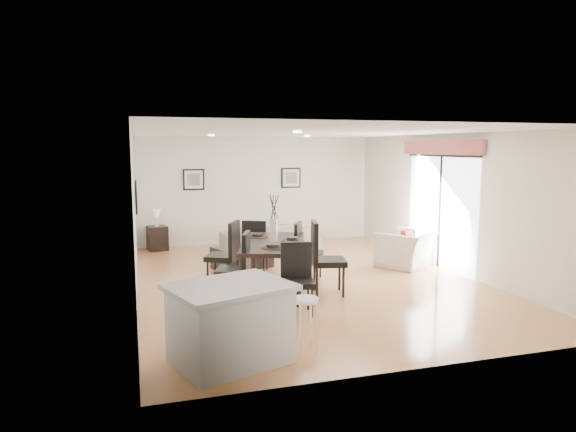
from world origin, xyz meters
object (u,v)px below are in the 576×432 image
object	(u,v)px
dining_chair_wnear	(239,264)
dining_chair_foot	(255,243)
bar_stool	(306,306)
kitchen_island	(230,323)
dining_chair_wfar	(228,250)
armchair	(407,249)
sofa	(271,237)
coffee_table	(242,257)
dining_chair_efar	(304,248)
dining_chair_head	(297,274)
side_table	(157,238)
dining_chair_enear	(323,254)
dining_table	(274,247)

from	to	relation	value
dining_chair_wnear	dining_chair_foot	size ratio (longest dim) A/B	1.07
bar_stool	kitchen_island	bearing A→B (deg)	-180.00
dining_chair_wfar	armchair	bearing A→B (deg)	124.26
sofa	dining_chair_foot	world-z (taller)	dining_chair_foot
sofa	coffee_table	xyz separation A→B (m)	(-0.98, -1.47, -0.11)
dining_chair_efar	dining_chair_head	world-z (taller)	dining_chair_efar
armchair	sofa	bearing A→B (deg)	-78.75
dining_chair_foot	bar_stool	world-z (taller)	dining_chair_foot
dining_chair_wnear	sofa	bearing A→B (deg)	178.64
dining_chair_efar	kitchen_island	size ratio (longest dim) A/B	0.68
kitchen_island	side_table	bearing A→B (deg)	75.35
sofa	coffee_table	size ratio (longest dim) A/B	2.04
dining_chair_foot	side_table	world-z (taller)	dining_chair_foot
armchair	dining_chair_wfar	distance (m)	3.85
dining_chair_enear	armchair	bearing A→B (deg)	-45.70
dining_chair_wfar	dining_chair_enear	world-z (taller)	dining_chair_enear
coffee_table	kitchen_island	distance (m)	4.65
dining_chair_enear	bar_stool	distance (m)	2.51
dining_chair_wnear	dining_chair_wfar	xyz separation A→B (m)	(-0.00, 1.00, 0.02)
dining_chair_head	kitchen_island	distance (m)	1.97
side_table	bar_stool	bearing A→B (deg)	-78.33
dining_table	dining_chair_enear	world-z (taller)	dining_chair_enear
dining_table	coffee_table	size ratio (longest dim) A/B	1.99
coffee_table	side_table	size ratio (longest dim) A/B	1.94
dining_chair_foot	coffee_table	world-z (taller)	dining_chair_foot
side_table	dining_chair_wfar	bearing A→B (deg)	-73.93
dining_chair_wnear	dining_chair_head	bearing A→B (deg)	65.94
coffee_table	dining_chair_head	bearing A→B (deg)	-105.93
dining_chair_efar	bar_stool	xyz separation A→B (m)	(-1.08, -3.31, -0.01)
coffee_table	bar_stool	size ratio (longest dim) A/B	1.65
dining_chair_enear	dining_chair_efar	world-z (taller)	dining_chair_enear
dining_chair_wfar	dining_chair_efar	bearing A→B (deg)	120.76
sofa	kitchen_island	bearing A→B (deg)	67.89
armchair	dining_chair_foot	size ratio (longest dim) A/B	1.07
dining_table	bar_stool	world-z (taller)	dining_table
dining_table	coffee_table	bearing A→B (deg)	114.95
dining_chair_efar	dining_chair_head	bearing A→B (deg)	-173.15
armchair	dining_table	size ratio (longest dim) A/B	0.50
dining_chair_enear	kitchen_island	distance (m)	3.01
armchair	dining_chair_wfar	world-z (taller)	dining_chair_wfar
dining_chair_wfar	dining_chair_foot	world-z (taller)	dining_chair_wfar
dining_chair_wfar	dining_chair_head	bearing A→B (deg)	50.41
sofa	dining_table	distance (m)	3.35
dining_chair_foot	kitchen_island	size ratio (longest dim) A/B	0.67
dining_chair_efar	dining_chair_enear	bearing A→B (deg)	-152.91
sofa	dining_chair_efar	world-z (taller)	dining_chair_efar
dining_table	coffee_table	xyz separation A→B (m)	(-0.20, 1.76, -0.53)
dining_table	side_table	size ratio (longest dim) A/B	3.86
dining_chair_wnear	dining_chair_efar	bearing A→B (deg)	147.37
dining_chair_efar	dining_chair_head	xyz separation A→B (m)	(-0.71, -1.80, -0.01)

